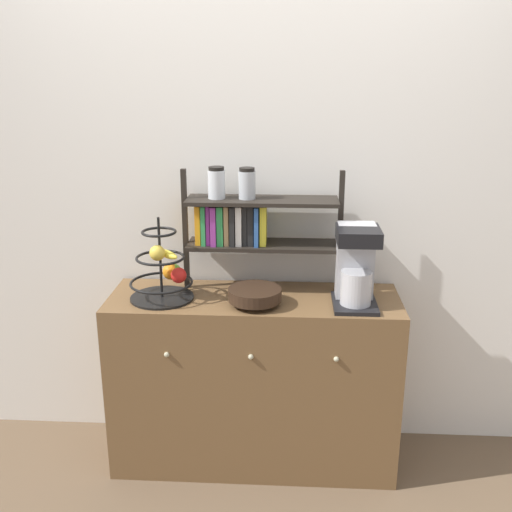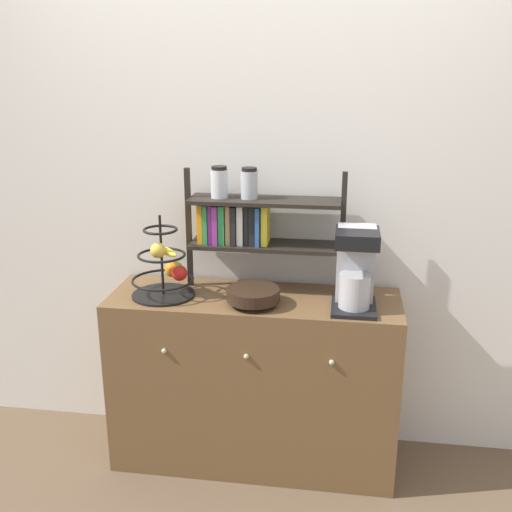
% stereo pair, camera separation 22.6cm
% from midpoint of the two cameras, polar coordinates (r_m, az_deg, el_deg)
% --- Properties ---
extents(ground_plane, '(12.00, 12.00, 0.00)m').
position_cam_midpoint_polar(ground_plane, '(3.01, -2.76, -20.98)').
color(ground_plane, brown).
extents(wall_back, '(7.00, 0.05, 2.60)m').
position_cam_midpoint_polar(wall_back, '(2.90, -2.12, 6.12)').
color(wall_back, silver).
rests_on(wall_back, ground_plane).
extents(sideboard, '(1.35, 0.46, 0.86)m').
position_cam_midpoint_polar(sideboard, '(2.95, -2.42, -11.76)').
color(sideboard, brown).
rests_on(sideboard, ground_plane).
extents(coffee_maker, '(0.19, 0.25, 0.36)m').
position_cam_midpoint_polar(coffee_maker, '(2.65, 7.10, -0.90)').
color(coffee_maker, black).
rests_on(coffee_maker, sideboard).
extents(fruit_stand, '(0.29, 0.29, 0.38)m').
position_cam_midpoint_polar(fruit_stand, '(2.76, -11.04, -1.60)').
color(fruit_stand, black).
rests_on(fruit_stand, sideboard).
extents(wooden_bowl, '(0.24, 0.24, 0.08)m').
position_cam_midpoint_polar(wooden_bowl, '(2.67, -2.55, -3.79)').
color(wooden_bowl, black).
rests_on(wooden_bowl, sideboard).
extents(shelf_hutch, '(0.75, 0.20, 0.58)m').
position_cam_midpoint_polar(shelf_hutch, '(2.78, -3.57, 3.50)').
color(shelf_hutch, black).
rests_on(shelf_hutch, sideboard).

